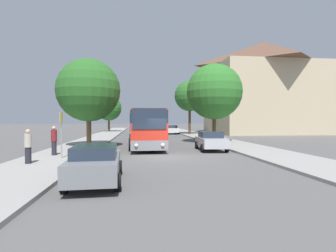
{
  "coord_description": "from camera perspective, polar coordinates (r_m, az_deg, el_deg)",
  "views": [
    {
      "loc": [
        -2.02,
        -16.59,
        2.39
      ],
      "look_at": [
        1.42,
        13.07,
        1.7
      ],
      "focal_mm": 28.0,
      "sensor_mm": 36.0,
      "label": 1
    }
  ],
  "objects": [
    {
      "name": "ground_plane",
      "position": [
        16.88,
        0.32,
        -6.81
      ],
      "size": [
        300.0,
        300.0,
        0.0
      ],
      "primitive_type": "plane",
      "color": "#565454",
      "rests_on": "ground"
    },
    {
      "name": "bus_middle",
      "position": [
        36.96,
        -5.86,
        0.32
      ],
      "size": [
        3.08,
        11.18,
        3.27
      ],
      "rotation": [
        0.0,
        0.0,
        -0.03
      ],
      "color": "silver",
      "rests_on": "ground_plane"
    },
    {
      "name": "parked_car_right_near",
      "position": [
        20.83,
        9.3,
        -3.14
      ],
      "size": [
        2.19,
        4.06,
        1.48
      ],
      "rotation": [
        0.0,
        0.0,
        3.09
      ],
      "color": "#B7B7BC",
      "rests_on": "ground_plane"
    },
    {
      "name": "pedestrian_waiting_near",
      "position": [
        15.24,
        -28.17,
        -3.89
      ],
      "size": [
        0.36,
        0.36,
        1.77
      ],
      "rotation": [
        0.0,
        0.0,
        0.77
      ],
      "color": "#23232D",
      "rests_on": "sidewalk_left"
    },
    {
      "name": "building_right_background",
      "position": [
        51.03,
        20.16,
        7.84
      ],
      "size": [
        18.36,
        15.32,
        16.52
      ],
      "color": "#C6B28E",
      "rests_on": "ground_plane"
    },
    {
      "name": "pedestrian_waiting_far",
      "position": [
        18.16,
        -23.57,
        -2.89
      ],
      "size": [
        0.36,
        0.36,
        1.85
      ],
      "rotation": [
        0.0,
        0.0,
        1.8
      ],
      "color": "#23232D",
      "rests_on": "sidewalk_left"
    },
    {
      "name": "sidewalk_right",
      "position": [
        19.03,
        21.85,
        -5.76
      ],
      "size": [
        4.0,
        120.0,
        0.15
      ],
      "primitive_type": "cube",
      "color": "gray",
      "rests_on": "ground_plane"
    },
    {
      "name": "tree_right_near",
      "position": [
        27.58,
        10.06,
        7.36
      ],
      "size": [
        5.71,
        5.71,
        8.01
      ],
      "color": "#513D23",
      "rests_on": "sidewalk_right"
    },
    {
      "name": "sidewalk_left",
      "position": [
        17.48,
        -23.26,
        -6.39
      ],
      "size": [
        4.0,
        120.0,
        0.15
      ],
      "primitive_type": "cube",
      "color": "gray",
      "rests_on": "ground_plane"
    },
    {
      "name": "parked_car_right_far",
      "position": [
        44.55,
        0.85,
        -0.75
      ],
      "size": [
        2.05,
        4.09,
        1.49
      ],
      "rotation": [
        0.0,
        0.0,
        3.15
      ],
      "color": "silver",
      "rests_on": "ground_plane"
    },
    {
      "name": "bus_front",
      "position": [
        23.7,
        -4.94,
        -0.29
      ],
      "size": [
        3.05,
        11.77,
        3.22
      ],
      "rotation": [
        0.0,
        0.0,
        0.02
      ],
      "color": "gray",
      "rests_on": "ground_plane"
    },
    {
      "name": "bus_rear",
      "position": [
        50.48,
        -6.08,
        0.72
      ],
      "size": [
        2.81,
        11.77,
        3.51
      ],
      "rotation": [
        0.0,
        0.0,
        0.0
      ],
      "color": "#2D519E",
      "rests_on": "ground_plane"
    },
    {
      "name": "tree_left_near",
      "position": [
        23.48,
        -16.9,
        7.44
      ],
      "size": [
        5.34,
        5.34,
        7.44
      ],
      "color": "brown",
      "rests_on": "sidewalk_left"
    },
    {
      "name": "tree_right_mid",
      "position": [
        42.36,
        4.75,
        6.52
      ],
      "size": [
        4.89,
        4.89,
        8.55
      ],
      "color": "#47331E",
      "rests_on": "sidewalk_right"
    },
    {
      "name": "tree_left_far",
      "position": [
        52.7,
        -12.76,
        3.82
      ],
      "size": [
        4.93,
        4.93,
        7.05
      ],
      "color": "#513D23",
      "rests_on": "sidewalk_left"
    },
    {
      "name": "parked_car_left_curb",
      "position": [
        10.4,
        -15.43,
        -7.71
      ],
      "size": [
        2.08,
        4.49,
        1.44
      ],
      "rotation": [
        0.0,
        0.0,
        0.05
      ],
      "color": "slate",
      "rests_on": "ground_plane"
    },
    {
      "name": "bus_stop_sign",
      "position": [
        16.63,
        -22.21,
        -0.66
      ],
      "size": [
        0.08,
        0.45,
        2.74
      ],
      "color": "gray",
      "rests_on": "sidewalk_left"
    }
  ]
}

